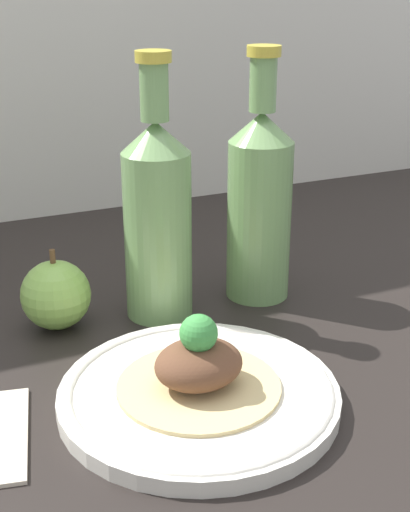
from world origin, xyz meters
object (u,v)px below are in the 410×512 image
plated_food (199,366)px  apple (56,295)px  cider_bottle_left (157,215)px  cider_bottle_right (260,201)px  plate (199,393)px

plated_food → apple: apple is taller
cider_bottle_left → apple: cider_bottle_left is taller
cider_bottle_left → cider_bottle_right: size_ratio=1.00×
plated_food → cider_bottle_right: size_ratio=0.51×
cider_bottle_left → cider_bottle_right: 13.01cm
cider_bottle_right → plated_food: bearing=-130.3°
plated_food → apple: (-8.52, 20.72, 0.00)cm
plated_food → plate: bearing=0.0°
plate → plated_food: bearing=0.0°
plate → cider_bottle_left: bearing=80.2°
cider_bottle_right → plate: bearing=-130.3°
plated_food → cider_bottle_left: size_ratio=0.51×
cider_bottle_right → apple: (-24.87, 1.46, -8.29)cm
plate → cider_bottle_left: cider_bottle_left is taller
plate → plated_food: (0.00, 0.00, 2.94)cm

